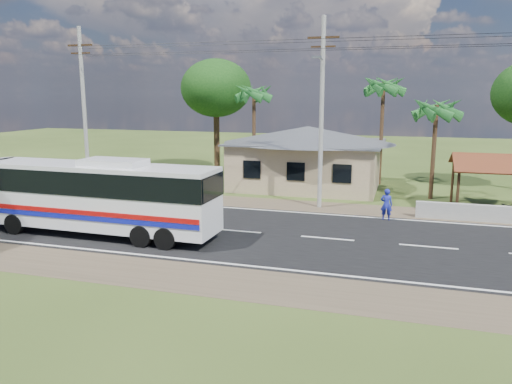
% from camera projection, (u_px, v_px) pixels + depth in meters
% --- Properties ---
extents(ground, '(120.00, 120.00, 0.00)m').
position_uv_depth(ground, '(237.00, 231.00, 24.69)').
color(ground, '#2E4117').
rests_on(ground, ground).
extents(road, '(120.00, 16.00, 0.03)m').
position_uv_depth(road, '(237.00, 231.00, 24.69)').
color(road, black).
rests_on(road, ground).
extents(house, '(12.40, 10.00, 5.00)m').
position_uv_depth(house, '(308.00, 150.00, 36.10)').
color(house, tan).
rests_on(house, ground).
extents(waiting_shed, '(5.20, 4.48, 3.35)m').
position_uv_depth(waiting_shed, '(500.00, 164.00, 28.46)').
color(waiting_shed, '#322212').
rests_on(waiting_shed, ground).
extents(concrete_barrier, '(7.00, 0.30, 0.90)m').
position_uv_depth(concrete_barrier, '(485.00, 213.00, 26.46)').
color(concrete_barrier, '#9E9E99').
rests_on(concrete_barrier, ground).
extents(utility_poles, '(32.80, 2.22, 11.00)m').
position_uv_depth(utility_poles, '(316.00, 110.00, 28.90)').
color(utility_poles, '#9E9E99').
rests_on(utility_poles, ground).
extents(palm_near, '(2.80, 2.80, 6.70)m').
position_uv_depth(palm_near, '(436.00, 110.00, 31.22)').
color(palm_near, '#47301E').
rests_on(palm_near, ground).
extents(palm_mid, '(2.80, 2.80, 8.20)m').
position_uv_depth(palm_mid, '(384.00, 87.00, 36.16)').
color(palm_mid, '#47301E').
rests_on(palm_mid, ground).
extents(palm_far, '(2.80, 2.80, 7.70)m').
position_uv_depth(palm_far, '(254.00, 94.00, 39.55)').
color(palm_far, '#47301E').
rests_on(palm_far, ground).
extents(tree_behind_house, '(6.00, 6.00, 9.61)m').
position_uv_depth(tree_behind_house, '(216.00, 88.00, 42.48)').
color(tree_behind_house, '#47301E').
rests_on(tree_behind_house, ground).
extents(coach_bus, '(12.01, 2.77, 3.71)m').
position_uv_depth(coach_bus, '(97.00, 192.00, 23.69)').
color(coach_bus, silver).
rests_on(coach_bus, ground).
extents(motorcycle, '(1.85, 0.93, 0.93)m').
position_uv_depth(motorcycle, '(508.00, 208.00, 27.75)').
color(motorcycle, black).
rests_on(motorcycle, ground).
extents(person, '(0.65, 0.45, 1.72)m').
position_uv_depth(person, '(386.00, 204.00, 26.71)').
color(person, '#1B2399').
rests_on(person, ground).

